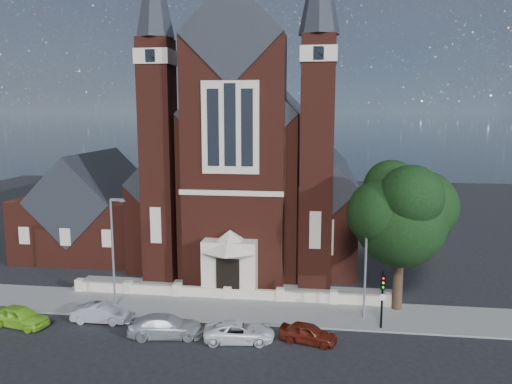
% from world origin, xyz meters
% --- Properties ---
extents(ground, '(120.00, 120.00, 0.00)m').
position_xyz_m(ground, '(0.00, 15.00, 0.00)').
color(ground, black).
rests_on(ground, ground).
extents(pavement_strip, '(60.00, 5.00, 0.12)m').
position_xyz_m(pavement_strip, '(0.00, 4.50, 0.00)').
color(pavement_strip, slate).
rests_on(pavement_strip, ground).
extents(forecourt_paving, '(26.00, 3.00, 0.14)m').
position_xyz_m(forecourt_paving, '(0.00, 8.50, 0.00)').
color(forecourt_paving, slate).
rests_on(forecourt_paving, ground).
extents(forecourt_wall, '(24.00, 0.40, 0.90)m').
position_xyz_m(forecourt_wall, '(0.00, 6.50, 0.00)').
color(forecourt_wall, beige).
rests_on(forecourt_wall, ground).
extents(church, '(20.01, 34.90, 29.20)m').
position_xyz_m(church, '(-0.00, 22.94, 8.19)').
color(church, '#451A12').
rests_on(church, ground).
extents(parish_hall, '(12.00, 12.20, 10.24)m').
position_xyz_m(parish_hall, '(-16.00, 18.00, 4.01)').
color(parish_hall, '#451A12').
rests_on(parish_hall, ground).
extents(street_tree, '(6.40, 6.60, 10.70)m').
position_xyz_m(street_tree, '(12.60, 5.71, 6.96)').
color(street_tree, black).
rests_on(street_tree, ground).
extents(street_lamp_left, '(1.16, 0.22, 8.09)m').
position_xyz_m(street_lamp_left, '(-7.91, 4.00, 4.60)').
color(street_lamp_left, gray).
rests_on(street_lamp_left, ground).
extents(street_lamp_right, '(1.16, 0.22, 8.09)m').
position_xyz_m(street_lamp_right, '(10.09, 4.00, 4.60)').
color(street_lamp_right, gray).
rests_on(street_lamp_right, ground).
extents(traffic_signal, '(0.28, 0.42, 4.00)m').
position_xyz_m(traffic_signal, '(11.00, 2.43, 2.58)').
color(traffic_signal, black).
rests_on(traffic_signal, ground).
extents(car_lime_van, '(4.34, 2.48, 1.39)m').
position_xyz_m(car_lime_van, '(-12.88, -0.17, 0.69)').
color(car_lime_van, '#8BCE29').
rests_on(car_lime_van, ground).
extents(car_silver_a, '(3.85, 1.44, 1.26)m').
position_xyz_m(car_silver_a, '(-7.84, 1.19, 0.63)').
color(car_silver_a, gray).
rests_on(car_silver_a, ground).
extents(car_silver_b, '(5.04, 2.65, 1.39)m').
position_xyz_m(car_silver_b, '(-2.73, -0.37, 0.70)').
color(car_silver_b, '#969A9D').
rests_on(car_silver_b, ground).
extents(car_white_suv, '(4.63, 2.56, 1.23)m').
position_xyz_m(car_white_suv, '(2.02, -0.38, 0.61)').
color(car_white_suv, white).
rests_on(car_white_suv, ground).
extents(car_dark_red, '(3.85, 2.28, 1.23)m').
position_xyz_m(car_dark_red, '(6.29, -0.02, 0.61)').
color(car_dark_red, '#57190E').
rests_on(car_dark_red, ground).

